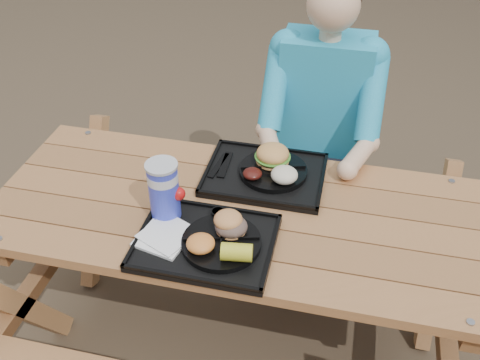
# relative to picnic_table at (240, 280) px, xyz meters

# --- Properties ---
(ground) EXTENTS (60.00, 60.00, 0.00)m
(ground) POSITION_rel_picnic_table_xyz_m (0.00, 0.00, -0.38)
(ground) COLOR #999999
(ground) RESTS_ON ground
(picnic_table) EXTENTS (1.80, 1.49, 0.75)m
(picnic_table) POSITION_rel_picnic_table_xyz_m (0.00, 0.00, 0.00)
(picnic_table) COLOR #999999
(picnic_table) RESTS_ON ground
(tray_near) EXTENTS (0.45, 0.35, 0.02)m
(tray_near) POSITION_rel_picnic_table_xyz_m (-0.07, -0.20, 0.39)
(tray_near) COLOR black
(tray_near) RESTS_ON picnic_table
(tray_far) EXTENTS (0.45, 0.35, 0.02)m
(tray_far) POSITION_rel_picnic_table_xyz_m (0.05, 0.20, 0.39)
(tray_far) COLOR black
(tray_far) RESTS_ON picnic_table
(plate_near) EXTENTS (0.26, 0.26, 0.02)m
(plate_near) POSITION_rel_picnic_table_xyz_m (-0.01, -0.21, 0.41)
(plate_near) COLOR black
(plate_near) RESTS_ON tray_near
(plate_far) EXTENTS (0.26, 0.26, 0.02)m
(plate_far) POSITION_rel_picnic_table_xyz_m (0.08, 0.21, 0.41)
(plate_far) COLOR black
(plate_far) RESTS_ON tray_far
(napkin_stack) EXTENTS (0.19, 0.19, 0.02)m
(napkin_stack) POSITION_rel_picnic_table_xyz_m (-0.21, -0.22, 0.40)
(napkin_stack) COLOR white
(napkin_stack) RESTS_ON tray_near
(soda_cup) EXTENTS (0.10, 0.10, 0.21)m
(soda_cup) POSITION_rel_picnic_table_xyz_m (-0.24, -0.11, 0.50)
(soda_cup) COLOR #1C2AD5
(soda_cup) RESTS_ON tray_near
(condiment_bbq) EXTENTS (0.05, 0.05, 0.03)m
(condiment_bbq) POSITION_rel_picnic_table_xyz_m (-0.06, -0.08, 0.41)
(condiment_bbq) COLOR black
(condiment_bbq) RESTS_ON tray_near
(condiment_mustard) EXTENTS (0.05, 0.05, 0.03)m
(condiment_mustard) POSITION_rel_picnic_table_xyz_m (-0.01, -0.09, 0.41)
(condiment_mustard) COLOR yellow
(condiment_mustard) RESTS_ON tray_near
(sandwich) EXTENTS (0.10, 0.10, 0.10)m
(sandwich) POSITION_rel_picnic_table_xyz_m (0.01, -0.16, 0.47)
(sandwich) COLOR #DD8E4E
(sandwich) RESTS_ON plate_near
(mac_cheese) EXTENTS (0.09, 0.09, 0.05)m
(mac_cheese) POSITION_rel_picnic_table_xyz_m (-0.07, -0.26, 0.44)
(mac_cheese) COLOR #F39640
(mac_cheese) RESTS_ON plate_near
(corn_cob) EXTENTS (0.11, 0.11, 0.06)m
(corn_cob) POSITION_rel_picnic_table_xyz_m (0.05, -0.28, 0.44)
(corn_cob) COLOR yellow
(corn_cob) RESTS_ON plate_near
(cutlery_far) EXTENTS (0.04, 0.17, 0.01)m
(cutlery_far) POSITION_rel_picnic_table_xyz_m (-0.11, 0.22, 0.40)
(cutlery_far) COLOR black
(cutlery_far) RESTS_ON tray_far
(burger) EXTENTS (0.13, 0.13, 0.11)m
(burger) POSITION_rel_picnic_table_xyz_m (0.07, 0.25, 0.47)
(burger) COLOR #E09B4F
(burger) RESTS_ON plate_far
(baked_beans) EXTENTS (0.07, 0.07, 0.03)m
(baked_beans) POSITION_rel_picnic_table_xyz_m (0.01, 0.14, 0.43)
(baked_beans) COLOR #45120D
(baked_beans) RESTS_ON plate_far
(potato_salad) EXTENTS (0.10, 0.10, 0.06)m
(potato_salad) POSITION_rel_picnic_table_xyz_m (0.13, 0.15, 0.44)
(potato_salad) COLOR #ECE2C8
(potato_salad) RESTS_ON plate_far
(diner) EXTENTS (0.48, 0.84, 1.28)m
(diner) POSITION_rel_picnic_table_xyz_m (0.22, 0.68, 0.27)
(diner) COLOR #16719C
(diner) RESTS_ON ground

